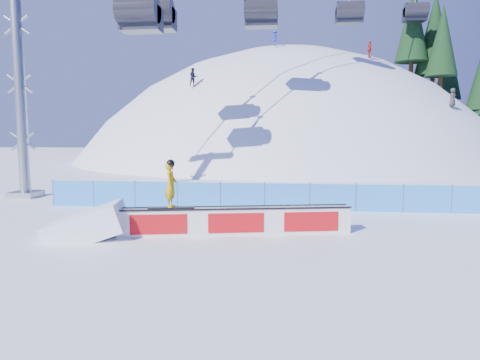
# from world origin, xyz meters

# --- Properties ---
(ground) EXTENTS (160.00, 160.00, 0.00)m
(ground) POSITION_xyz_m (0.00, 0.00, 0.00)
(ground) COLOR white
(ground) RESTS_ON ground
(snow_hill) EXTENTS (64.00, 64.00, 64.00)m
(snow_hill) POSITION_xyz_m (0.00, 42.00, -18.00)
(snow_hill) COLOR white
(snow_hill) RESTS_ON ground
(treeline) EXTENTS (23.30, 11.19, 21.97)m
(treeline) POSITION_xyz_m (22.65, 41.01, 9.71)
(treeline) COLOR black
(treeline) RESTS_ON ground
(safety_fence) EXTENTS (22.05, 0.05, 1.30)m
(safety_fence) POSITION_xyz_m (0.00, 4.50, 0.60)
(safety_fence) COLOR #2B80E4
(safety_fence) RESTS_ON ground
(rail_box) EXTENTS (7.85, 2.06, 0.95)m
(rail_box) POSITION_xyz_m (-1.75, -0.24, 0.47)
(rail_box) COLOR silver
(rail_box) RESTS_ON ground
(snow_ramp) EXTENTS (2.89, 2.11, 1.64)m
(snow_ramp) POSITION_xyz_m (-6.59, -1.19, 0.00)
(snow_ramp) COLOR white
(snow_ramp) RESTS_ON ground
(snowboarder) EXTENTS (1.58, 0.57, 1.62)m
(snowboarder) POSITION_xyz_m (-3.87, -0.65, 1.75)
(snowboarder) COLOR black
(snowboarder) RESTS_ON rail_box
(distant_skiers) EXTENTS (24.40, 9.48, 8.68)m
(distant_skiers) POSITION_xyz_m (2.18, 29.52, 10.50)
(distant_skiers) COLOR black
(distant_skiers) RESTS_ON ground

